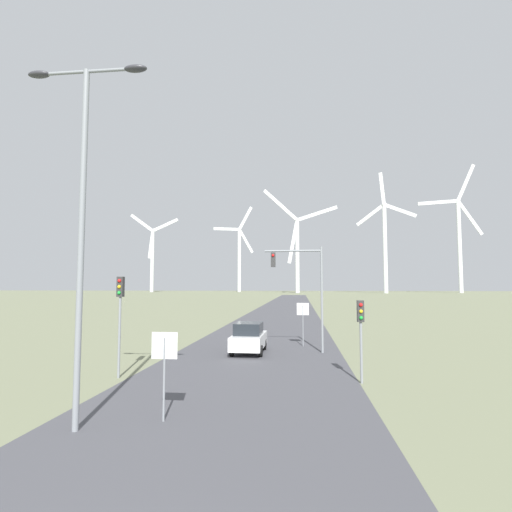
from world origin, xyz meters
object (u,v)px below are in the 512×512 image
object	(u,v)px
stop_sign_far	(303,316)
traffic_light_mast_overhead	(303,279)
traffic_light_post_near_left	(120,304)
wind_turbine_right	(385,239)
wind_turbine_left	(239,253)
streetlamp	(83,198)
car_approaching	(249,338)
wind_turbine_center	(297,245)
stop_sign_near	(164,359)
wind_turbine_far_right	(459,236)
traffic_light_post_near_right	(361,322)
wind_turbine_far_left	(152,254)

from	to	relation	value
stop_sign_far	traffic_light_mast_overhead	xyz separation A→B (m)	(-0.00, -2.52, 2.47)
traffic_light_post_near_left	wind_turbine_right	world-z (taller)	wind_turbine_right
traffic_light_mast_overhead	wind_turbine_left	size ratio (longest dim) A/B	0.11
wind_turbine_right	traffic_light_post_near_left	bearing A→B (deg)	-104.94
streetlamp	car_approaching	world-z (taller)	streetlamp
traffic_light_mast_overhead	wind_turbine_center	xyz separation A→B (m)	(-1.30, 192.92, 21.33)
stop_sign_near	wind_turbine_right	world-z (taller)	wind_turbine_right
streetlamp	wind_turbine_left	xyz separation A→B (m)	(-32.99, 247.56, 18.85)
wind_turbine_center	wind_turbine_far_right	xyz separation A→B (m)	(88.48, 10.52, 5.59)
car_approaching	wind_turbine_center	world-z (taller)	wind_turbine_center
wind_turbine_right	stop_sign_near	bearing A→B (deg)	-103.55
stop_sign_near	traffic_light_mast_overhead	distance (m)	13.80
stop_sign_far	stop_sign_near	bearing A→B (deg)	-105.66
stop_sign_far	traffic_light_post_near_right	size ratio (longest dim) A/B	0.84
wind_turbine_far_left	wind_turbine_far_right	xyz separation A→B (m)	(178.39, -10.55, 7.55)
stop_sign_far	wind_turbine_far_left	distance (m)	231.33
traffic_light_post_near_right	traffic_light_mast_overhead	xyz separation A→B (m)	(-2.35, 7.45, 1.96)
stop_sign_far	traffic_light_post_near_right	xyz separation A→B (m)	(2.35, -9.97, 0.51)
wind_turbine_far_right	wind_turbine_left	bearing A→B (deg)	166.58
traffic_light_post_near_right	streetlamp	bearing A→B (deg)	-143.93
traffic_light_mast_overhead	car_approaching	bearing A→B (deg)	-170.84
traffic_light_mast_overhead	wind_turbine_right	bearing A→B (deg)	76.79
traffic_light_post_near_right	wind_turbine_left	size ratio (longest dim) A/B	0.06
stop_sign_near	stop_sign_far	world-z (taller)	stop_sign_far
traffic_light_post_near_right	wind_turbine_far_left	world-z (taller)	wind_turbine_far_left
stop_sign_near	wind_turbine_far_right	xyz separation A→B (m)	(91.48, 216.28, 29.56)
wind_turbine_right	wind_turbine_far_right	bearing A→B (deg)	14.91
stop_sign_far	wind_turbine_right	distance (m)	196.84
stop_sign_far	traffic_light_post_near_right	world-z (taller)	traffic_light_post_near_right
streetlamp	traffic_light_mast_overhead	size ratio (longest dim) A/B	1.63
streetlamp	stop_sign_far	xyz separation A→B (m)	(6.50, 16.41, -4.60)
wind_turbine_center	wind_turbine_right	distance (m)	46.52
stop_sign_near	wind_turbine_left	size ratio (longest dim) A/B	0.05
stop_sign_far	wind_turbine_right	bearing A→B (deg)	76.62
traffic_light_mast_overhead	wind_turbine_left	world-z (taller)	wind_turbine_left
traffic_light_post_near_left	wind_turbine_left	bearing A→B (deg)	97.39
streetlamp	car_approaching	xyz separation A→B (m)	(3.21, 13.36, -5.70)
traffic_light_mast_overhead	wind_turbine_far_right	distance (m)	222.96
wind_turbine_far_right	car_approaching	bearing A→B (deg)	-113.92
car_approaching	wind_turbine_far_right	bearing A→B (deg)	66.08
streetlamp	wind_turbine_left	bearing A→B (deg)	97.59
traffic_light_post_near_left	wind_turbine_center	bearing A→B (deg)	88.03
streetlamp	wind_turbine_far_right	distance (m)	237.96
traffic_light_post_near_left	car_approaching	xyz separation A→B (m)	(4.91, 7.08, -2.34)
stop_sign_near	traffic_light_mast_overhead	size ratio (longest dim) A/B	0.41
stop_sign_near	wind_turbine_center	bearing A→B (deg)	89.16
traffic_light_post_near_right	wind_turbine_left	world-z (taller)	wind_turbine_left
wind_turbine_right	stop_sign_far	bearing A→B (deg)	-103.38
stop_sign_near	wind_turbine_far_right	world-z (taller)	wind_turbine_far_right
wind_turbine_center	wind_turbine_right	world-z (taller)	wind_turbine_right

